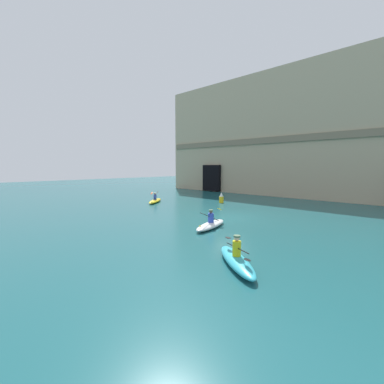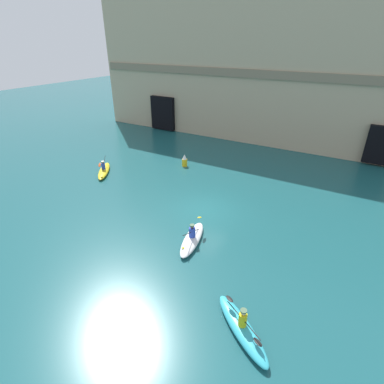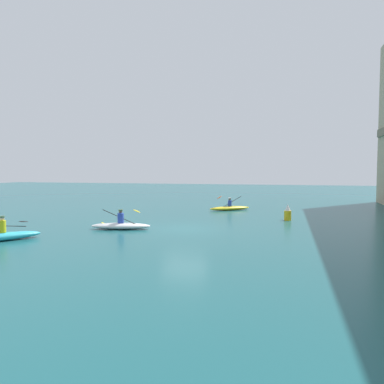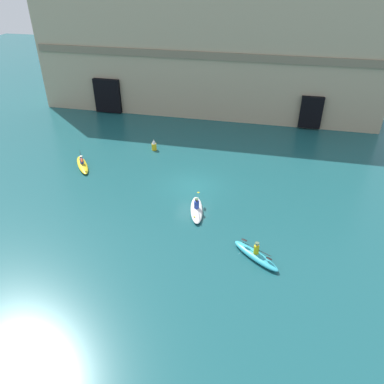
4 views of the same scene
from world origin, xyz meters
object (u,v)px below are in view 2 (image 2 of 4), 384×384
Objects in this scene: kayak_white at (192,238)px; marker_buoy at (185,161)px; kayak_yellow at (104,170)px; kayak_cyan at (242,328)px.

kayak_white reaches higher than marker_buoy.
kayak_yellow is at bearing -137.51° from marker_buoy.
kayak_cyan reaches higher than marker_buoy.
kayak_cyan is at bearing 35.10° from kayak_white.
kayak_cyan is 2.95× the size of marker_buoy.
kayak_yellow is at bearing -125.55° from kayak_white.
marker_buoy is (4.99, 4.57, 0.30)m from kayak_yellow.
kayak_cyan is at bearing 25.58° from kayak_yellow.
kayak_cyan is (4.45, -3.92, 0.02)m from kayak_white.
kayak_white is 5.93m from kayak_cyan.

